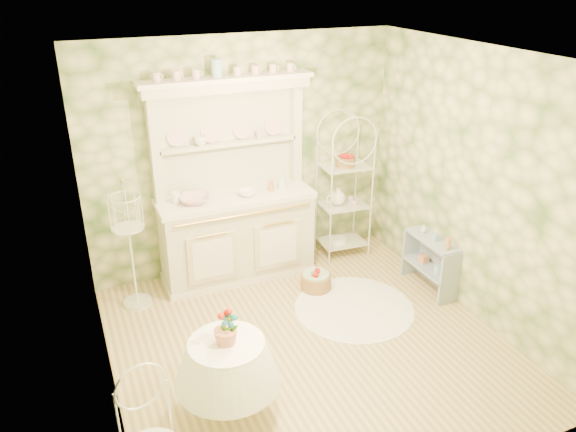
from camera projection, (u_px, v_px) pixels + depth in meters
name	position (u px, v px, depth m)	size (l,w,h in m)	color
floor	(308.00, 344.00, 5.43)	(3.60, 3.60, 0.00)	tan
ceiling	(313.00, 57.00, 4.31)	(3.60, 3.60, 0.00)	white
wall_left	(95.00, 256.00, 4.23)	(3.60, 3.60, 0.00)	beige
wall_right	(476.00, 187.00, 5.51)	(3.60, 3.60, 0.00)	beige
wall_back	(243.00, 157.00, 6.38)	(3.60, 3.60, 0.00)	beige
wall_front	(438.00, 331.00, 3.36)	(3.60, 3.60, 0.00)	beige
kitchen_dresser	(235.00, 184.00, 6.16)	(1.87, 0.61, 2.29)	beige
bakers_rack	(344.00, 183.00, 6.76)	(0.58, 0.42, 1.88)	white
side_shelf	(430.00, 265.00, 6.25)	(0.25, 0.66, 0.57)	#909FB3
round_table	(228.00, 380.00, 4.44)	(0.65, 0.65, 0.71)	white
birdcage_stand	(130.00, 245.00, 5.77)	(0.34, 0.34, 1.42)	white
floor_basket	(316.00, 280.00, 6.30)	(0.34, 0.34, 0.22)	olive
lace_rug	(354.00, 308.00, 5.98)	(1.27, 1.27, 0.01)	white
bowl_floral	(195.00, 202.00, 6.03)	(0.32, 0.32, 0.08)	white
bowl_white	(248.00, 195.00, 6.21)	(0.21, 0.21, 0.07)	white
cup_left	(200.00, 143.00, 5.99)	(0.13, 0.13, 0.10)	white
cup_right	(260.00, 136.00, 6.23)	(0.10, 0.10, 0.09)	white
potted_geranium	(229.00, 329.00, 4.22)	(0.15, 0.10, 0.28)	#3F7238
bottle_amber	(448.00, 243.00, 5.88)	(0.06, 0.06, 0.16)	#B97648
bottle_blue	(436.00, 237.00, 6.06)	(0.05, 0.05, 0.12)	#8ABACA
bottle_glass	(424.00, 230.00, 6.25)	(0.07, 0.07, 0.09)	silver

